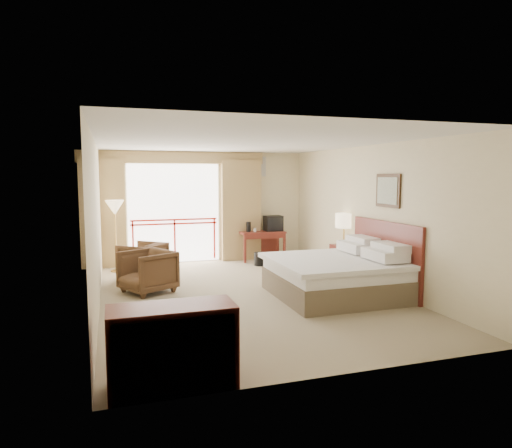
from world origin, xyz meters
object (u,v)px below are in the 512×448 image
object	(u,v)px
armchair_far	(143,277)
table_lamp	(344,221)
nightstand	(344,260)
armchair_near	(148,292)
wastebasket	(259,259)
floor_lamp	(115,210)
desk	(261,237)
tv	(273,223)
bed	(338,275)
dresser	(172,347)
side_table	(142,265)

from	to	relation	value
armchair_far	table_lamp	bearing A→B (deg)	115.45
nightstand	armchair_near	distance (m)	4.12
nightstand	armchair_near	size ratio (longest dim) A/B	0.77
wastebasket	floor_lamp	size ratio (longest dim) A/B	0.20
desk	tv	xyz separation A→B (m)	(0.30, -0.06, 0.35)
bed	desk	world-z (taller)	bed
bed	wastebasket	distance (m)	3.06
dresser	armchair_far	bearing A→B (deg)	92.30
bed	tv	distance (m)	3.70
armchair_near	floor_lamp	world-z (taller)	floor_lamp
bed	tv	bearing A→B (deg)	88.06
side_table	armchair_near	bearing A→B (deg)	-84.29
wastebasket	side_table	world-z (taller)	side_table
table_lamp	dresser	distance (m)	5.91
wastebasket	dresser	bearing A→B (deg)	-116.16
armchair_near	side_table	bearing A→B (deg)	157.61
bed	tv	size ratio (longest dim) A/B	4.94
desk	floor_lamp	bearing A→B (deg)	-174.61
desk	armchair_near	distance (m)	3.91
bed	armchair_far	size ratio (longest dim) A/B	2.63
bed	table_lamp	size ratio (longest dim) A/B	3.26
nightstand	desk	distance (m)	2.54
table_lamp	side_table	bearing A→B (deg)	175.05
armchair_near	bed	bearing A→B (deg)	39.97
table_lamp	armchair_near	world-z (taller)	table_lamp
nightstand	table_lamp	world-z (taller)	table_lamp
wastebasket	floor_lamp	bearing A→B (deg)	174.10
armchair_far	bed	bearing A→B (deg)	91.14
tv	floor_lamp	world-z (taller)	floor_lamp
desk	floor_lamp	xyz separation A→B (m)	(-3.51, -0.36, 0.79)
bed	armchair_near	world-z (taller)	bed
nightstand	side_table	size ratio (longest dim) A/B	1.13
table_lamp	floor_lamp	bearing A→B (deg)	158.03
tv	wastebasket	bearing A→B (deg)	-152.15
armchair_near	armchair_far	bearing A→B (deg)	151.74
tv	armchair_far	xyz separation A→B (m)	(-3.30, -1.11, -0.92)
table_lamp	desk	xyz separation A→B (m)	(-1.10, 2.23, -0.59)
table_lamp	side_table	xyz separation A→B (m)	(-4.16, 0.36, -0.76)
table_lamp	tv	world-z (taller)	table_lamp
bed	desk	distance (m)	3.73
dresser	side_table	bearing A→B (deg)	92.97
desk	side_table	distance (m)	3.58
tv	wastebasket	distance (m)	1.16
table_lamp	armchair_near	distance (m)	4.27
nightstand	side_table	world-z (taller)	nightstand
armchair_near	nightstand	bearing A→B (deg)	64.18
tv	side_table	size ratio (longest dim) A/B	0.75
table_lamp	tv	bearing A→B (deg)	110.32
wastebasket	armchair_near	bearing A→B (deg)	-147.37
bed	dresser	distance (m)	4.18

